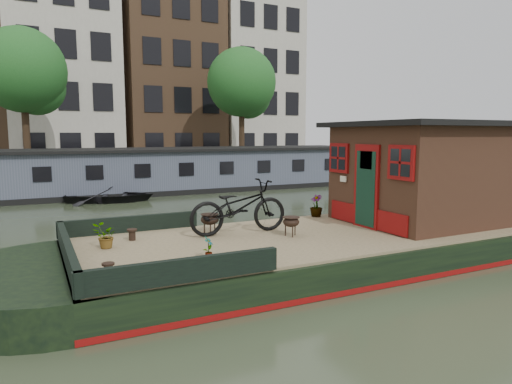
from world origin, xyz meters
name	(u,v)px	position (x,y,z in m)	size (l,w,h in m)	color
ground	(350,257)	(0.00, 0.00, 0.00)	(120.00, 120.00, 0.00)	#27301E
houseboat_hull	(300,252)	(-1.33, 0.00, 0.27)	(14.01, 4.02, 0.60)	black
houseboat_deck	(350,230)	(0.00, 0.00, 0.62)	(11.80, 3.80, 0.05)	#9E8661
bow_bulwark	(120,246)	(-5.07, 0.00, 0.82)	(3.00, 4.00, 0.35)	black
cabin	(424,171)	(2.19, 0.00, 1.88)	(4.00, 3.50, 2.42)	#311A13
bicycle	(239,207)	(-2.44, 0.72, 1.23)	(0.77, 2.20, 1.16)	black
potted_plant_a	(209,248)	(-3.74, -0.91, 0.85)	(0.21, 0.14, 0.40)	maroon
potted_plant_c	(105,236)	(-5.22, 0.63, 0.89)	(0.42, 0.37, 0.47)	#B23D33
potted_plant_d	(316,206)	(0.20, 1.69, 0.94)	(0.32, 0.32, 0.57)	maroon
brazier_front	(291,226)	(-1.57, -0.01, 0.86)	(0.38, 0.38, 0.41)	black
brazier_rear	(210,224)	(-3.02, 0.93, 0.87)	(0.41, 0.41, 0.44)	black
bollard_port	(132,235)	(-4.64, 1.09, 0.77)	(0.20, 0.20, 0.23)	black
bollard_stbd	(108,270)	(-5.44, -1.18, 0.76)	(0.19, 0.19, 0.21)	black
dinghy	(110,193)	(-3.50, 11.46, 0.37)	(2.53, 3.54, 0.73)	black
far_houseboat	(174,171)	(0.00, 14.00, 0.97)	(20.40, 4.40, 2.11)	#484D60
quay	(145,172)	(0.00, 20.50, 0.45)	(60.00, 6.00, 0.90)	#47443F
townhouse_row	(123,65)	(0.15, 27.50, 7.90)	(27.25, 8.00, 16.50)	brown
tree_left	(26,74)	(-6.36, 19.07, 5.89)	(4.40, 4.40, 7.40)	#332316
tree_right	(243,86)	(6.14, 19.07, 5.89)	(4.40, 4.40, 7.40)	#332316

